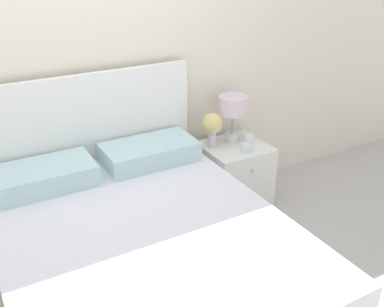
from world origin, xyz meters
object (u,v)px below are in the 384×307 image
bed (140,258)px  flower_vase (212,125)px  teacup (245,148)px  alarm_clock (247,138)px  nightstand (234,175)px  table_lamp (233,108)px

bed → flower_vase: 1.25m
teacup → bed: bearing=-154.5°
teacup → alarm_clock: alarm_clock is taller
flower_vase → teacup: size_ratio=2.26×
bed → nightstand: size_ratio=3.71×
bed → table_lamp: size_ratio=5.23×
table_lamp → alarm_clock: 0.27m
bed → flower_vase: (0.93, 0.72, 0.40)m
bed → teacup: bed is taller
bed → table_lamp: (1.14, 0.75, 0.49)m
bed → table_lamp: 1.45m
nightstand → teacup: bearing=-84.7°
bed → teacup: 1.26m
flower_vase → alarm_clock: flower_vase is taller
bed → nightstand: 1.28m
bed → table_lamp: bed is taller
flower_vase → teacup: (0.18, -0.19, -0.15)m
nightstand → table_lamp: (0.03, 0.10, 0.54)m
table_lamp → alarm_clock: bearing=-49.7°
nightstand → flower_vase: 0.48m
table_lamp → nightstand: bearing=-109.3°
bed → alarm_clock: bearing=28.1°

